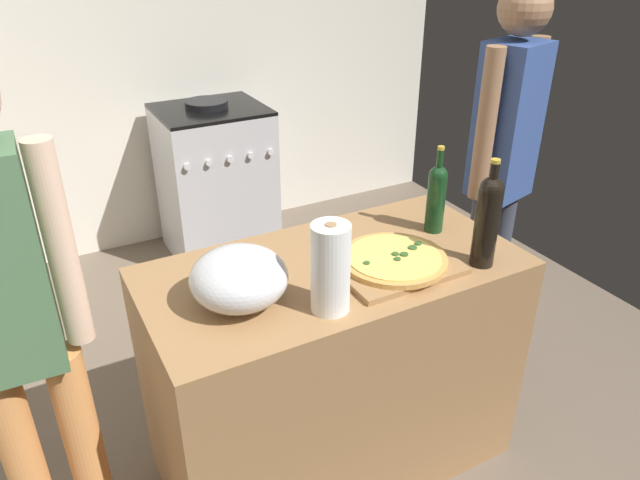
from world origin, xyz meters
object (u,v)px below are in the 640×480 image
paper_towel_roll (330,268)px  wine_bottle_green (487,218)px  stove (216,182)px  pizza (394,259)px  mixing_bowl (239,278)px  wine_bottle_amber (436,195)px  person_in_red (502,162)px  person_in_stripes (17,324)px

paper_towel_roll → wine_bottle_green: size_ratio=0.76×
paper_towel_roll → stove: size_ratio=0.29×
pizza → mixing_bowl: 0.53m
wine_bottle_amber → stove: wine_bottle_amber is taller
wine_bottle_green → wine_bottle_amber: bearing=87.4°
wine_bottle_amber → wine_bottle_green: size_ratio=0.88×
mixing_bowl → wine_bottle_amber: wine_bottle_amber is taller
person_in_red → stove: bearing=115.3°
stove → mixing_bowl: bearing=-106.6°
mixing_bowl → person_in_stripes: person_in_stripes is taller
wine_bottle_amber → wine_bottle_green: bearing=-92.6°
mixing_bowl → person_in_red: bearing=13.1°
wine_bottle_green → person_in_stripes: person_in_stripes is taller
person_in_stripes → paper_towel_roll: bearing=-16.9°
person_in_stripes → person_in_red: 1.92m
wine_bottle_amber → person_in_red: 0.54m
mixing_bowl → person_in_red: 1.35m
mixing_bowl → paper_towel_roll: 0.27m
paper_towel_roll → wine_bottle_green: 0.58m
pizza → stove: (0.04, 1.93, -0.44)m
paper_towel_roll → stove: (0.34, 2.04, -0.55)m
mixing_bowl → person_in_stripes: bearing=170.6°
mixing_bowl → wine_bottle_amber: 0.82m
wine_bottle_amber → wine_bottle_green: (-0.01, -0.27, 0.03)m
mixing_bowl → wine_bottle_green: wine_bottle_green is taller
stove → person_in_red: size_ratio=0.57×
wine_bottle_green → stove: 2.15m
mixing_bowl → person_in_red: person_in_red is taller
stove → person_in_stripes: bearing=-122.8°
paper_towel_roll → wine_bottle_green: wine_bottle_green is taller
person_in_stripes → stove: bearing=57.2°
wine_bottle_amber → stove: size_ratio=0.33×
wine_bottle_amber → paper_towel_roll: bearing=-155.9°
person_in_stripes → wine_bottle_green: bearing=-10.6°
paper_towel_roll → wine_bottle_green: (0.57, -0.01, 0.03)m
paper_towel_roll → wine_bottle_amber: size_ratio=0.86×
wine_bottle_amber → person_in_stripes: bearing=-179.4°
pizza → stove: size_ratio=0.36×
paper_towel_roll → person_in_red: 1.18m
pizza → wine_bottle_amber: 0.34m
mixing_bowl → wine_bottle_amber: (0.81, 0.11, 0.05)m
pizza → person_in_red: bearing=23.7°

